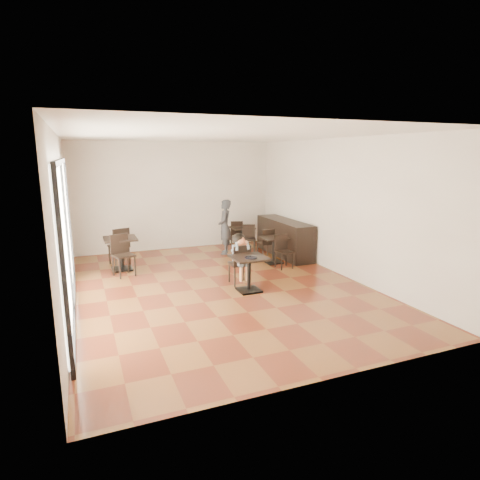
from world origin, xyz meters
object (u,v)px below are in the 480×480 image
cafe_table_mid (273,250)px  chair_mid_a (265,243)px  chair_left_a (119,246)px  chair_left_b (124,256)px  chair_back_b (249,239)px  cafe_table_back (242,238)px  chair_mid_b (284,252)px  child_table (249,274)px  child (239,259)px  child_chair (239,264)px  cafe_table_left (121,254)px  adult_patron (225,227)px  chair_back_a (237,233)px

cafe_table_mid → chair_mid_a: bearing=87.5°
chair_left_a → chair_left_b: bearing=71.7°
chair_mid_a → chair_back_b: (-0.21, 0.65, -0.00)m
cafe_table_back → chair_mid_b: (0.21, -2.30, 0.07)m
child_table → cafe_table_back: size_ratio=1.09×
child → chair_left_a: bearing=131.1°
child_chair → cafe_table_mid: (1.49, 1.28, -0.10)m
chair_left_b → chair_left_a: bearing=71.7°
cafe_table_mid → cafe_table_left: (-3.80, 0.82, 0.06)m
child → cafe_table_mid: 1.98m
child_table → child_chair: (0.00, 0.55, 0.08)m
child_table → chair_mid_b: size_ratio=0.90×
adult_patron → chair_back_a: 1.04m
child → adult_patron: adult_patron is taller
child_table → chair_mid_b: 1.98m
adult_patron → chair_mid_b: bearing=43.1°
child → cafe_table_mid: (1.49, 1.28, -0.22)m
cafe_table_left → chair_back_b: bearing=6.0°
chair_mid_b → chair_left_b: chair_left_b is taller
cafe_table_mid → chair_back_b: chair_back_b is taller
chair_back_a → cafe_table_back: bearing=109.7°
cafe_table_left → chair_left_b: size_ratio=0.83×
chair_mid_a → chair_back_a: 1.63m
chair_back_a → chair_left_a: bearing=32.3°
child_table → chair_back_a: 4.20m
chair_mid_b → chair_left_a: (-3.82, 1.92, 0.07)m
child → cafe_table_mid: size_ratio=1.63×
adult_patron → chair_mid_b: size_ratio=1.88×
chair_back_a → chair_back_b: (0.00, -0.97, 0.00)m
child → cafe_table_left: (-2.31, 2.10, -0.16)m
child_table → adult_patron: (0.65, 3.27, 0.41)m
cafe_table_left → chair_back_b: (3.61, 0.38, 0.00)m
chair_left_a → chair_back_a: size_ratio=1.19×
chair_back_b → child_table: bearing=-93.6°
chair_left_a → cafe_table_mid: bearing=141.9°
child_table → cafe_table_mid: size_ratio=1.08×
chair_mid_b → chair_back_a: bearing=91.7°
cafe_table_back → adult_patron: bearing=-155.2°
adult_patron → cafe_table_back: 0.84m
adult_patron → chair_mid_a: bearing=63.7°
cafe_table_left → child_chair: bearing=-42.3°
cafe_table_mid → chair_mid_b: chair_mid_b is taller
cafe_table_mid → cafe_table_back: size_ratio=1.01×
child → chair_mid_a: child is taller
child_table → chair_mid_a: size_ratio=0.90×
child → chair_mid_a: (1.52, 1.83, -0.15)m
child_table → cafe_table_left: bearing=131.1°
adult_patron → cafe_table_mid: adult_patron is taller
cafe_table_left → chair_back_b: chair_back_b is taller
cafe_table_mid → chair_left_a: size_ratio=0.71×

